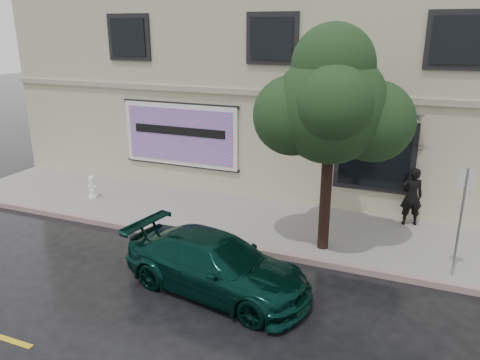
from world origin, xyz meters
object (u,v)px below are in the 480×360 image
at_px(car, 216,265).
at_px(street_tree, 331,108).
at_px(fire_hydrant, 92,187).
at_px(pedestrian, 412,196).

relative_size(car, street_tree, 0.87).
xyz_separation_m(car, fire_hydrant, (-6.09, 3.45, -0.10)).
bearing_deg(street_tree, pedestrian, 50.96).
height_order(street_tree, fire_hydrant, street_tree).
relative_size(street_tree, fire_hydrant, 6.44).
bearing_deg(fire_hydrant, street_tree, -26.26).
relative_size(pedestrian, street_tree, 0.34).
height_order(car, pedestrian, pedestrian).
distance_m(car, street_tree, 4.44).
xyz_separation_m(pedestrian, street_tree, (-1.95, -2.40, 2.73)).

